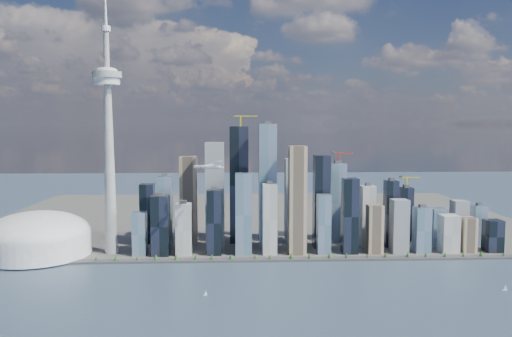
{
  "coord_description": "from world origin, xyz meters",
  "views": [
    {
      "loc": [
        -52.11,
        -679.78,
        259.15
      ],
      "look_at": [
        -12.64,
        260.0,
        176.03
      ],
      "focal_mm": 35.0,
      "sensor_mm": 36.0,
      "label": 1
    }
  ],
  "objects_px": {
    "needle_tower": "(109,136)",
    "sailboat_west": "(205,294)",
    "airplane": "(208,167)",
    "sailboat_east": "(505,288)",
    "dome_stadium": "(38,237)"
  },
  "relations": [
    {
      "from": "dome_stadium",
      "to": "sailboat_west",
      "type": "bearing_deg",
      "value": -34.99
    },
    {
      "from": "dome_stadium",
      "to": "airplane",
      "type": "distance_m",
      "value": 375.63
    },
    {
      "from": "sailboat_west",
      "to": "dome_stadium",
      "type": "bearing_deg",
      "value": 127.21
    },
    {
      "from": "airplane",
      "to": "sailboat_west",
      "type": "bearing_deg",
      "value": -67.65
    },
    {
      "from": "airplane",
      "to": "needle_tower",
      "type": "bearing_deg",
      "value": 177.5
    },
    {
      "from": "dome_stadium",
      "to": "sailboat_west",
      "type": "xyz_separation_m",
      "value": [
        342.07,
        -239.44,
        -36.64
      ]
    },
    {
      "from": "sailboat_west",
      "to": "sailboat_east",
      "type": "distance_m",
      "value": 467.73
    },
    {
      "from": "needle_tower",
      "to": "airplane",
      "type": "distance_m",
      "value": 222.98
    },
    {
      "from": "airplane",
      "to": "sailboat_east",
      "type": "bearing_deg",
      "value": 2.4
    },
    {
      "from": "needle_tower",
      "to": "dome_stadium",
      "type": "bearing_deg",
      "value": -175.91
    },
    {
      "from": "airplane",
      "to": "sailboat_east",
      "type": "xyz_separation_m",
      "value": [
        471.27,
        -159.49,
        -179.61
      ]
    },
    {
      "from": "needle_tower",
      "to": "airplane",
      "type": "xyz_separation_m",
      "value": [
        198.51,
        -86.75,
        -52.82
      ]
    },
    {
      "from": "needle_tower",
      "to": "sailboat_west",
      "type": "xyz_separation_m",
      "value": [
        202.07,
        -249.44,
        -233.04
      ]
    },
    {
      "from": "dome_stadium",
      "to": "airplane",
      "type": "relative_size",
      "value": 3.42
    },
    {
      "from": "needle_tower",
      "to": "sailboat_east",
      "type": "relative_size",
      "value": 51.7
    }
  ]
}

